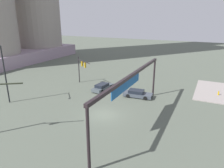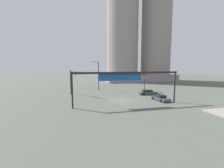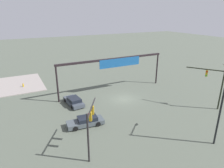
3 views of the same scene
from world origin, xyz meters
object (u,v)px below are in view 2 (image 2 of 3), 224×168
(traffic_signal_near_corner, at_px, (144,79))
(streetlamp_curved_arm, at_px, (98,74))
(traffic_signal_opposite_side, at_px, (73,78))
(sedan_car_waiting_far, at_px, (160,98))
(sedan_car_approaching, at_px, (148,92))

(traffic_signal_near_corner, distance_m, streetlamp_curved_arm, 13.79)
(traffic_signal_opposite_side, xyz_separation_m, sedan_car_waiting_far, (18.18, -10.72, -3.67))
(traffic_signal_opposite_side, relative_size, sedan_car_waiting_far, 1.33)
(sedan_car_approaching, relative_size, sedan_car_waiting_far, 1.02)
(traffic_signal_near_corner, height_order, sedan_car_waiting_far, traffic_signal_near_corner)
(traffic_signal_opposite_side, height_order, sedan_car_approaching, traffic_signal_opposite_side)
(sedan_car_waiting_far, bearing_deg, traffic_signal_opposite_side, -125.68)
(traffic_signal_near_corner, bearing_deg, traffic_signal_opposite_side, -54.94)
(traffic_signal_near_corner, height_order, streetlamp_curved_arm, streetlamp_curved_arm)
(sedan_car_approaching, bearing_deg, traffic_signal_near_corner, 81.14)
(traffic_signal_near_corner, relative_size, sedan_car_waiting_far, 1.10)
(streetlamp_curved_arm, bearing_deg, traffic_signal_opposite_side, -3.09)
(traffic_signal_near_corner, distance_m, traffic_signal_opposite_side, 20.10)
(traffic_signal_opposite_side, bearing_deg, streetlamp_curved_arm, 95.45)
(streetlamp_curved_arm, bearing_deg, traffic_signal_near_corner, 116.75)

